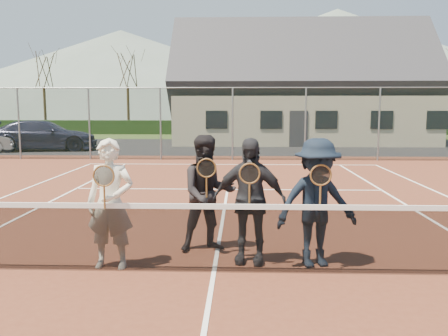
# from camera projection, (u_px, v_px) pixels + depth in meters

# --- Properties ---
(ground) EXTENTS (220.00, 220.00, 0.00)m
(ground) POSITION_uv_depth(u_px,v_px,m) (235.00, 147.00, 26.23)
(ground) COLOR #304819
(ground) RESTS_ON ground
(court_surface) EXTENTS (30.00, 30.00, 0.02)m
(court_surface) POSITION_uv_depth(u_px,v_px,m) (214.00, 273.00, 6.42)
(court_surface) COLOR #562819
(court_surface) RESTS_ON ground
(tarmac_carpark) EXTENTS (40.00, 12.00, 0.01)m
(tarmac_carpark) POSITION_uv_depth(u_px,v_px,m) (163.00, 147.00, 26.38)
(tarmac_carpark) COLOR black
(tarmac_carpark) RESTS_ON ground
(hedge_row) EXTENTS (40.00, 1.20, 1.10)m
(hedge_row) POSITION_uv_depth(u_px,v_px,m) (237.00, 127.00, 38.05)
(hedge_row) COLOR black
(hedge_row) RESTS_ON ground
(hill_west) EXTENTS (110.00, 110.00, 18.00)m
(hill_west) POSITION_uv_depth(u_px,v_px,m) (122.00, 74.00, 100.28)
(hill_west) COLOR #56675D
(hill_west) RESTS_ON ground
(hill_centre) EXTENTS (120.00, 120.00, 22.00)m
(hill_centre) POSITION_uv_depth(u_px,v_px,m) (336.00, 64.00, 98.39)
(hill_centre) COLOR slate
(hill_centre) RESTS_ON ground
(car_c) EXTENTS (5.58, 3.03, 1.53)m
(car_c) POSITION_uv_depth(u_px,v_px,m) (44.00, 135.00, 24.05)
(car_c) COLOR #1A1D35
(car_c) RESTS_ON ground
(court_markings) EXTENTS (11.03, 23.83, 0.01)m
(court_markings) POSITION_uv_depth(u_px,v_px,m) (214.00, 272.00, 6.41)
(court_markings) COLOR white
(court_markings) RESTS_ON court_surface
(tennis_net) EXTENTS (11.68, 0.08, 1.10)m
(tennis_net) POSITION_uv_depth(u_px,v_px,m) (214.00, 235.00, 6.35)
(tennis_net) COLOR slate
(tennis_net) RESTS_ON ground
(perimeter_fence) EXTENTS (30.07, 0.07, 3.02)m
(perimeter_fence) POSITION_uv_depth(u_px,v_px,m) (233.00, 124.00, 19.59)
(perimeter_fence) COLOR slate
(perimeter_fence) RESTS_ON ground
(clubhouse) EXTENTS (15.60, 8.20, 7.70)m
(clubhouse) POSITION_uv_depth(u_px,v_px,m) (300.00, 78.00, 29.53)
(clubhouse) COLOR beige
(clubhouse) RESTS_ON ground
(tree_a) EXTENTS (3.20, 3.20, 7.77)m
(tree_a) POSITION_uv_depth(u_px,v_px,m) (43.00, 63.00, 38.94)
(tree_a) COLOR #332312
(tree_a) RESTS_ON ground
(tree_b) EXTENTS (3.20, 3.20, 7.77)m
(tree_b) POSITION_uv_depth(u_px,v_px,m) (127.00, 62.00, 38.68)
(tree_b) COLOR #342413
(tree_b) RESTS_ON ground
(tree_c) EXTENTS (3.20, 3.20, 7.77)m
(tree_c) POSITION_uv_depth(u_px,v_px,m) (262.00, 62.00, 38.29)
(tree_c) COLOR #3C2415
(tree_c) RESTS_ON ground
(tree_d) EXTENTS (3.20, 3.20, 7.77)m
(tree_d) POSITION_uv_depth(u_px,v_px,m) (387.00, 61.00, 37.93)
(tree_d) COLOR #3C2716
(tree_d) RESTS_ON ground
(player_a) EXTENTS (0.68, 0.52, 1.80)m
(player_a) POSITION_uv_depth(u_px,v_px,m) (110.00, 204.00, 6.51)
(player_a) COLOR white
(player_a) RESTS_ON court_surface
(player_b) EXTENTS (1.03, 0.90, 1.80)m
(player_b) POSITION_uv_depth(u_px,v_px,m) (208.00, 193.00, 7.29)
(player_b) COLOR black
(player_b) RESTS_ON court_surface
(player_c) EXTENTS (1.11, 0.60, 1.80)m
(player_c) POSITION_uv_depth(u_px,v_px,m) (249.00, 201.00, 6.73)
(player_c) COLOR #232328
(player_c) RESTS_ON court_surface
(player_d) EXTENTS (1.29, 0.92, 1.80)m
(player_d) POSITION_uv_depth(u_px,v_px,m) (317.00, 203.00, 6.58)
(player_d) COLOR black
(player_d) RESTS_ON court_surface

